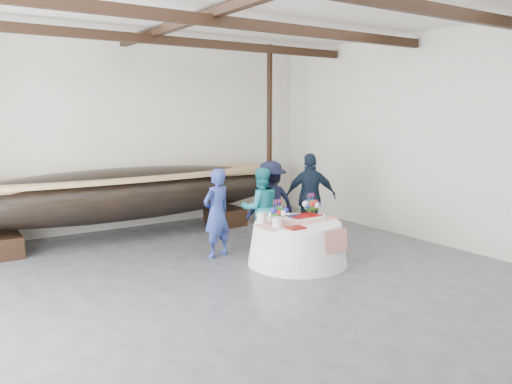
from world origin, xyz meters
TOP-DOWN VIEW (x-y plane):
  - floor at (0.00, 0.00)m, footprint 10.00×12.00m
  - wall_back at (0.00, 6.00)m, footprint 10.00×0.02m
  - wall_right at (5.00, 0.00)m, footprint 0.02×12.00m
  - pavilion_structure at (0.00, 0.84)m, footprint 9.80×11.76m
  - longboat_display at (-0.41, 4.94)m, footprint 8.52×1.70m
  - banquet_table at (1.61, 1.34)m, footprint 1.86×1.86m
  - tabletop_items at (1.61, 1.45)m, footprint 1.76×0.95m
  - guest_woman_blue at (0.59, 2.58)m, footprint 0.72×0.56m
  - guest_woman_teal at (1.65, 2.63)m, footprint 0.98×0.86m
  - guest_man_left at (2.07, 2.85)m, footprint 1.18×0.72m
  - guest_man_right at (2.93, 2.55)m, footprint 1.22×0.96m

SIDE VIEW (x-z plane):
  - floor at x=0.00m, z-range -0.01..0.01m
  - banquet_table at x=1.61m, z-range 0.00..0.80m
  - guest_woman_teal at x=1.65m, z-range 0.00..1.69m
  - guest_woman_blue at x=0.59m, z-range 0.00..1.74m
  - guest_man_left at x=2.07m, z-range 0.00..1.78m
  - tabletop_items at x=1.61m, z-range 0.75..1.15m
  - guest_man_right at x=2.93m, z-range 0.00..1.93m
  - longboat_display at x=-0.41m, z-range 0.22..1.82m
  - wall_back at x=0.00m, z-range 0.00..4.50m
  - wall_right at x=5.00m, z-range 0.00..4.50m
  - pavilion_structure at x=0.00m, z-range 1.75..6.25m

